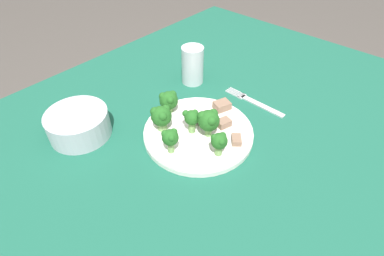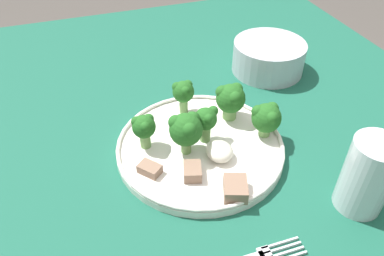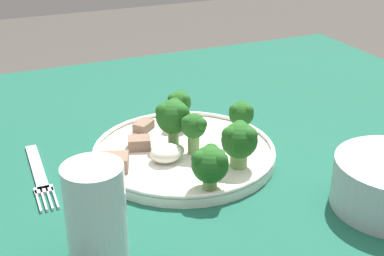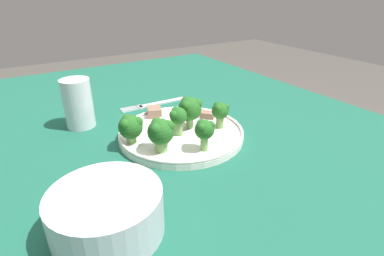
{
  "view_description": "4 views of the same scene",
  "coord_description": "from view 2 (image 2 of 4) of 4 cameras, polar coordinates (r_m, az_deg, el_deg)",
  "views": [
    {
      "loc": [
        -0.45,
        -0.34,
        1.18
      ],
      "look_at": [
        -0.07,
        -0.01,
        0.74
      ],
      "focal_mm": 28.0,
      "sensor_mm": 36.0,
      "label": 1
    },
    {
      "loc": [
        0.34,
        -0.16,
        1.1
      ],
      "look_at": [
        -0.07,
        -0.02,
        0.74
      ],
      "focal_mm": 35.0,
      "sensor_mm": 36.0,
      "label": 2
    },
    {
      "loc": [
        0.2,
        0.6,
        1.06
      ],
      "look_at": [
        -0.06,
        -0.0,
        0.75
      ],
      "focal_mm": 50.0,
      "sensor_mm": 36.0,
      "label": 3
    },
    {
      "loc": [
        -0.54,
        0.26,
        0.99
      ],
      "look_at": [
        -0.08,
        -0.03,
        0.73
      ],
      "focal_mm": 28.0,
      "sensor_mm": 36.0,
      "label": 4
    }
  ],
  "objects": [
    {
      "name": "drinking_glass",
      "position": [
        0.52,
        25.0,
        -7.05
      ],
      "size": [
        0.06,
        0.06,
        0.11
      ],
      "color": "silver",
      "rests_on": "table"
    },
    {
      "name": "dinner_plate",
      "position": [
        0.57,
        1.25,
        -2.87
      ],
      "size": [
        0.25,
        0.25,
        0.02
      ],
      "color": "white",
      "rests_on": "table"
    },
    {
      "name": "table",
      "position": [
        0.62,
        3.94,
        -12.66
      ],
      "size": [
        1.25,
        0.96,
        0.7
      ],
      "color": "#195642",
      "rests_on": "ground_plane"
    },
    {
      "name": "meat_slice_front_slice",
      "position": [
        0.5,
        6.9,
        -9.06
      ],
      "size": [
        0.05,
        0.04,
        0.02
      ],
      "color": "#846651",
      "rests_on": "dinner_plate"
    },
    {
      "name": "broccoli_floret_center_back",
      "position": [
        0.58,
        11.28,
        1.59
      ],
      "size": [
        0.05,
        0.05,
        0.06
      ],
      "color": "#709E56",
      "rests_on": "dinner_plate"
    },
    {
      "name": "broccoli_floret_front_left",
      "position": [
        0.53,
        -0.94,
        -0.16
      ],
      "size": [
        0.05,
        0.05,
        0.07
      ],
      "color": "#709E56",
      "rests_on": "dinner_plate"
    },
    {
      "name": "sauce_dollop",
      "position": [
        0.55,
        4.24,
        -3.57
      ],
      "size": [
        0.04,
        0.04,
        0.02
      ],
      "color": "silver",
      "rests_on": "dinner_plate"
    },
    {
      "name": "broccoli_floret_mid_cluster",
      "position": [
        0.55,
        -7.33,
        0.11
      ],
      "size": [
        0.04,
        0.04,
        0.06
      ],
      "color": "#709E56",
      "rests_on": "dinner_plate"
    },
    {
      "name": "broccoli_floret_near_rim_left",
      "position": [
        0.6,
        5.91,
        4.5
      ],
      "size": [
        0.05,
        0.05,
        0.06
      ],
      "color": "#709E56",
      "rests_on": "dinner_plate"
    },
    {
      "name": "cream_bowl",
      "position": [
        0.77,
        11.56,
        10.45
      ],
      "size": [
        0.14,
        0.14,
        0.06
      ],
      "color": "#B7BCC6",
      "rests_on": "table"
    },
    {
      "name": "meat_slice_middle_slice",
      "position": [
        0.53,
        -6.46,
        -6.22
      ],
      "size": [
        0.04,
        0.04,
        0.01
      ],
      "color": "#846651",
      "rests_on": "dinner_plate"
    },
    {
      "name": "broccoli_floret_back_left",
      "position": [
        0.56,
        2.55,
        1.35
      ],
      "size": [
        0.04,
        0.03,
        0.06
      ],
      "color": "#709E56",
      "rests_on": "dinner_plate"
    },
    {
      "name": "broccoli_floret_center_left",
      "position": [
        0.61,
        -1.33,
        5.48
      ],
      "size": [
        0.04,
        0.04,
        0.06
      ],
      "color": "#709E56",
      "rests_on": "dinner_plate"
    },
    {
      "name": "meat_slice_rear_slice",
      "position": [
        0.52,
        0.2,
        -6.87
      ],
      "size": [
        0.04,
        0.03,
        0.02
      ],
      "color": "#846651",
      "rests_on": "dinner_plate"
    }
  ]
}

